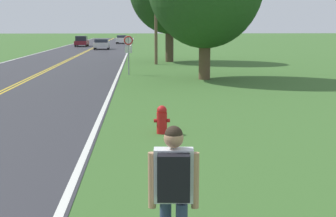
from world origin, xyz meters
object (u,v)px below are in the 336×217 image
(car_maroon_sedan_receding, at_px, (82,41))
(car_white_sedan_distant, at_px, (122,39))
(hitchhiker_person, at_px, (174,184))
(fire_hydrant, at_px, (162,119))
(car_silver_hatchback_mid_far, at_px, (102,44))
(traffic_sign, at_px, (128,45))

(car_maroon_sedan_receding, distance_m, car_white_sedan_distant, 13.29)
(hitchhiker_person, relative_size, fire_hydrant, 2.27)
(car_maroon_sedan_receding, bearing_deg, fire_hydrant, -172.03)
(fire_hydrant, height_order, car_silver_hatchback_mid_far, car_silver_hatchback_mid_far)
(car_silver_hatchback_mid_far, relative_size, car_white_sedan_distant, 0.73)
(fire_hydrant, xyz_separation_m, car_maroon_sedan_receding, (-9.15, 58.36, 0.39))
(hitchhiker_person, relative_size, car_maroon_sedan_receding, 0.39)
(hitchhiker_person, xyz_separation_m, traffic_sign, (-1.03, 23.71, 0.71))
(hitchhiker_person, xyz_separation_m, car_silver_hatchback_mid_far, (-5.24, 56.68, -0.38))
(fire_hydrant, distance_m, car_white_sedan_distant, 70.52)
(hitchhiker_person, height_order, car_white_sedan_distant, hitchhiker_person)
(hitchhiker_person, distance_m, fire_hydrant, 7.52)
(traffic_sign, relative_size, car_maroon_sedan_receding, 0.52)
(car_silver_hatchback_mid_far, bearing_deg, hitchhiker_person, 4.11)
(car_maroon_sedan_receding, bearing_deg, traffic_sign, -170.33)
(car_silver_hatchback_mid_far, height_order, car_maroon_sedan_receding, car_maroon_sedan_receding)
(fire_hydrant, bearing_deg, car_silver_hatchback_mid_far, 96.34)
(hitchhiker_person, distance_m, car_white_sedan_distant, 77.99)
(traffic_sign, distance_m, car_maroon_sedan_receding, 42.89)
(car_silver_hatchback_mid_far, bearing_deg, car_maroon_sedan_receding, -159.31)
(car_silver_hatchback_mid_far, distance_m, car_white_sedan_distant, 21.32)
(car_white_sedan_distant, bearing_deg, fire_hydrant, 4.90)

